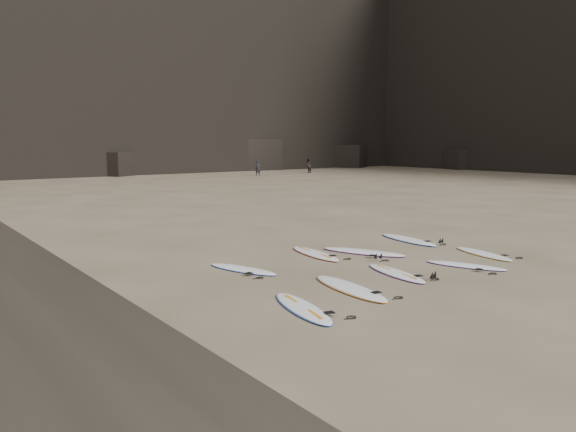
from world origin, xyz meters
name	(u,v)px	position (x,y,z in m)	size (l,w,h in m)	color
ground	(411,272)	(0.00, 0.00, 0.00)	(240.00, 240.00, 0.00)	#897559
surfboard_0	(303,308)	(-4.35, -0.90, 0.04)	(0.59, 2.45, 0.09)	white
surfboard_1	(350,288)	(-2.50, -0.33, 0.05)	(0.65, 2.71, 0.10)	white
surfboard_2	(396,273)	(-0.50, 0.06, 0.04)	(0.56, 2.34, 0.08)	white
surfboard_3	(466,265)	(1.74, -0.46, 0.04)	(0.53, 2.21, 0.08)	white
surfboard_4	(483,254)	(3.54, 0.22, 0.04)	(0.56, 2.32, 0.08)	white
surfboard_5	(243,269)	(-3.47, 2.84, 0.04)	(0.54, 2.26, 0.08)	white
surfboard_6	(315,253)	(-0.60, 3.28, 0.05)	(0.61, 2.52, 0.09)	white
surfboard_7	(363,252)	(0.77, 2.59, 0.05)	(0.65, 2.72, 0.10)	white
surfboard_8	(408,239)	(3.54, 3.21, 0.05)	(0.66, 2.75, 0.10)	white
person_a	(258,168)	(19.17, 36.28, 0.76)	(0.56, 0.37, 1.53)	black
person_b	(308,165)	(26.26, 37.27, 0.79)	(0.77, 0.60, 1.58)	black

